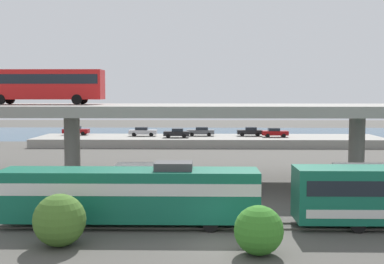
% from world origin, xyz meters
% --- Properties ---
extents(ground_plane, '(260.00, 260.00, 0.00)m').
position_xyz_m(ground_plane, '(0.00, 0.00, 0.00)').
color(ground_plane, '#4C4944').
extents(rail_strip_near, '(110.00, 0.12, 0.12)m').
position_xyz_m(rail_strip_near, '(0.00, 3.27, 0.06)').
color(rail_strip_near, '#59544C').
rests_on(rail_strip_near, ground_plane).
extents(rail_strip_far, '(110.00, 0.12, 0.12)m').
position_xyz_m(rail_strip_far, '(0.00, 4.73, 0.06)').
color(rail_strip_far, '#59544C').
rests_on(rail_strip_far, ground_plane).
extents(train_locomotive, '(17.63, 3.04, 4.18)m').
position_xyz_m(train_locomotive, '(-6.58, 4.00, 2.19)').
color(train_locomotive, '#14664C').
rests_on(train_locomotive, ground_plane).
extents(highway_overpass, '(96.00, 12.43, 7.45)m').
position_xyz_m(highway_overpass, '(0.00, 20.00, 6.79)').
color(highway_overpass, gray).
rests_on(highway_overpass, ground_plane).
extents(transit_bus_on_overpass, '(12.00, 2.68, 3.40)m').
position_xyz_m(transit_bus_on_overpass, '(-16.87, 21.64, 9.51)').
color(transit_bus_on_overpass, red).
rests_on(transit_bus_on_overpass, highway_overpass).
extents(service_truck_west, '(6.80, 2.46, 3.04)m').
position_xyz_m(service_truck_west, '(10.69, 11.12, 1.64)').
color(service_truck_west, '#B7B7BC').
rests_on(service_truck_west, ground_plane).
extents(service_truck_east, '(6.80, 2.46, 3.04)m').
position_xyz_m(service_truck_east, '(-6.40, 11.12, 1.64)').
color(service_truck_east, black).
rests_on(service_truck_east, ground_plane).
extents(pier_parking_lot, '(56.53, 11.67, 1.36)m').
position_xyz_m(pier_parking_lot, '(0.00, 55.00, 0.68)').
color(pier_parking_lot, gray).
rests_on(pier_parking_lot, ground_plane).
extents(parked_car_0, '(4.19, 1.85, 1.50)m').
position_xyz_m(parked_car_0, '(10.83, 54.29, 2.13)').
color(parked_car_0, maroon).
rests_on(parked_car_0, pier_parking_lot).
extents(parked_car_1, '(4.60, 1.95, 1.50)m').
position_xyz_m(parked_car_1, '(-1.29, 56.33, 2.13)').
color(parked_car_1, '#515459').
rests_on(parked_car_1, pier_parking_lot).
extents(parked_car_2, '(4.42, 1.89, 1.50)m').
position_xyz_m(parked_car_2, '(-22.81, 57.87, 2.13)').
color(parked_car_2, maroon).
rests_on(parked_car_2, pier_parking_lot).
extents(parked_car_3, '(4.62, 1.84, 1.50)m').
position_xyz_m(parked_car_3, '(-11.03, 55.96, 2.13)').
color(parked_car_3, '#B7B7BC').
rests_on(parked_car_3, pier_parking_lot).
extents(parked_car_4, '(4.17, 1.92, 1.50)m').
position_xyz_m(parked_car_4, '(6.94, 56.37, 2.13)').
color(parked_car_4, black).
rests_on(parked_car_4, pier_parking_lot).
extents(parked_car_5, '(4.11, 1.97, 1.50)m').
position_xyz_m(parked_car_5, '(-5.19, 53.03, 2.13)').
color(parked_car_5, black).
rests_on(parked_car_5, pier_parking_lot).
extents(harbor_water, '(140.00, 36.00, 0.01)m').
position_xyz_m(harbor_water, '(0.00, 78.00, 0.00)').
color(harbor_water, '#2D5170').
rests_on(harbor_water, ground_plane).
extents(shrub_left, '(2.96, 2.96, 2.96)m').
position_xyz_m(shrub_left, '(-9.10, -0.29, 1.48)').
color(shrub_left, '#446E28').
rests_on(shrub_left, ground_plane).
extents(shrub_right, '(2.65, 2.65, 2.65)m').
position_xyz_m(shrub_right, '(1.89, -1.59, 1.32)').
color(shrub_right, '#368027').
rests_on(shrub_right, ground_plane).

